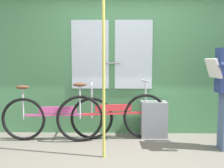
% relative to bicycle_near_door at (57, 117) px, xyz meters
% --- Properties ---
extents(train_door_wall, '(5.10, 0.28, 2.27)m').
position_rel_bicycle_near_door_xyz_m(train_door_wall, '(1.01, 0.40, 0.84)').
color(train_door_wall, '#4C8C56').
rests_on(train_door_wall, ground_plane).
extents(bicycle_near_door, '(1.67, 0.44, 0.86)m').
position_rel_bicycle_near_door_xyz_m(bicycle_near_door, '(0.00, 0.00, 0.00)').
color(bicycle_near_door, black).
rests_on(bicycle_near_door, ground_plane).
extents(bicycle_leaning_behind, '(1.67, 0.48, 0.90)m').
position_rel_bicycle_near_door_xyz_m(bicycle_leaning_behind, '(0.84, 0.01, 0.02)').
color(bicycle_leaning_behind, black).
rests_on(bicycle_leaning_behind, ground_plane).
extents(trash_bin_by_wall, '(0.40, 0.28, 0.56)m').
position_rel_bicycle_near_door_xyz_m(trash_bin_by_wall, '(1.48, 0.19, -0.07)').
color(trash_bin_by_wall, gray).
rests_on(trash_bin_by_wall, ground_plane).
extents(handrail_pole, '(0.04, 0.04, 2.23)m').
position_rel_bicycle_near_door_xyz_m(handrail_pole, '(0.74, -0.66, 0.77)').
color(handrail_pole, '#C6C14C').
rests_on(handrail_pole, ground_plane).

